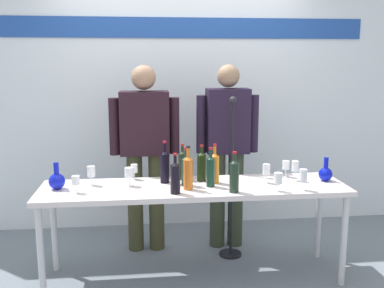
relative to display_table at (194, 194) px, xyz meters
The scene contains 26 objects.
ground_plane 0.70m from the display_table, ahead, with size 10.00×10.00×0.00m, color slate.
back_wall 1.50m from the display_table, 90.00° to the left, with size 5.36×0.11×3.00m.
display_table is the anchor object (origin of this frame).
decanter_blue_left 1.05m from the display_table, behind, with size 0.12×0.12×0.21m.
decanter_blue_right 1.08m from the display_table, ahead, with size 0.11×0.11×0.20m.
presenter_left 0.76m from the display_table, 121.99° to the left, with size 0.62×0.22×1.69m.
presenter_right 0.75m from the display_table, 58.01° to the left, with size 0.57×0.22×1.69m.
wine_bottle_0 0.39m from the display_table, 36.04° to the right, with size 0.07×0.07×0.31m.
wine_bottle_1 0.27m from the display_table, 21.42° to the left, with size 0.07×0.07×0.32m.
wine_bottle_2 0.29m from the display_table, 109.34° to the left, with size 0.07×0.07×0.30m.
wine_bottle_3 0.32m from the display_table, 151.66° to the left, with size 0.07×0.07×0.34m.
wine_bottle_4 0.20m from the display_table, 156.51° to the left, with size 0.07×0.07×0.30m.
wine_bottle_5 0.23m from the display_table, 121.87° to the right, with size 0.07×0.07×0.34m.
wine_bottle_6 0.31m from the display_table, 131.13° to the right, with size 0.07×0.07×0.30m.
wine_bottle_7 0.23m from the display_table, 13.38° to the right, with size 0.06×0.06×0.31m.
wine_bottle_8 0.25m from the display_table, 61.69° to the left, with size 0.07×0.07×0.30m.
wine_glass_left_0 0.82m from the display_table, behind, with size 0.06×0.06×0.15m.
wine_glass_left_1 0.91m from the display_table, behind, with size 0.06×0.06×0.13m.
wine_glass_left_2 0.55m from the display_table, 152.17° to the left, with size 0.06×0.06×0.13m.
wine_glass_left_3 0.53m from the display_table, behind, with size 0.07×0.07×0.15m.
wine_glass_right_0 0.61m from the display_table, ahead, with size 0.06×0.06×0.15m.
wine_glass_right_1 0.85m from the display_table, ahead, with size 0.06×0.06×0.16m.
wine_glass_right_2 0.66m from the display_table, 19.40° to the right, with size 0.06×0.06×0.14m.
wine_glass_right_3 0.85m from the display_table, 14.53° to the right, with size 0.06×0.06×0.16m.
wine_glass_right_4 0.83m from the display_table, 13.31° to the left, with size 0.06×0.06×0.14m.
microphone_stand 0.58m from the display_table, 44.88° to the left, with size 0.20×0.20×1.43m.
Camera 1 is at (-0.39, -3.34, 1.74)m, focal length 41.80 mm.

